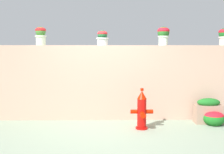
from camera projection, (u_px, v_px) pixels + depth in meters
ground_plane at (99, 135)px, 4.99m from camera, size 24.00×24.00×0.00m
stone_wall at (101, 82)px, 6.13m from camera, size 6.29×0.33×1.68m
potted_plant_1 at (41, 34)px, 5.98m from camera, size 0.25×0.25×0.41m
potted_plant_2 at (102, 37)px, 6.02m from camera, size 0.28×0.28×0.34m
potted_plant_3 at (163, 34)px, 6.05m from camera, size 0.28×0.28×0.42m
potted_plant_4 at (224, 35)px, 6.08m from camera, size 0.26×0.26×0.39m
fire_hydrant at (142, 111)px, 5.36m from camera, size 0.45×0.36×0.82m
flower_bush_left at (214, 118)px, 5.64m from camera, size 0.44×0.40×0.30m
planter_box at (208, 111)px, 5.80m from camera, size 0.58×0.28×0.55m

